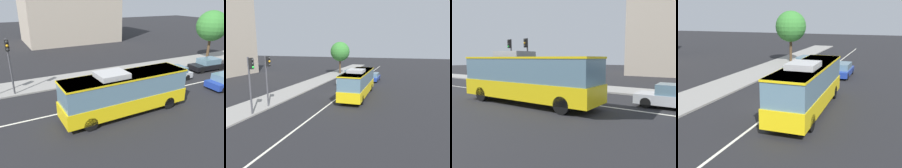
# 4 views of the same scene
# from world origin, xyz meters

# --- Properties ---
(ground_plane) EXTENTS (160.00, 160.00, 0.00)m
(ground_plane) POSITION_xyz_m (0.00, 0.00, 0.00)
(ground_plane) COLOR black
(sidewalk_kerb) EXTENTS (80.00, 3.91, 0.14)m
(sidewalk_kerb) POSITION_xyz_m (0.00, 6.96, 0.07)
(sidewalk_kerb) COLOR gray
(sidewalk_kerb) RESTS_ON ground_plane
(lane_centre_line) EXTENTS (76.00, 0.16, 0.01)m
(lane_centre_line) POSITION_xyz_m (0.00, 0.00, 0.01)
(lane_centre_line) COLOR silver
(lane_centre_line) RESTS_ON ground_plane
(transit_bus) EXTENTS (10.06, 2.74, 3.46)m
(transit_bus) POSITION_xyz_m (-0.15, -2.09, 1.81)
(transit_bus) COLOR yellow
(transit_bus) RESTS_ON ground_plane
(traffic_light_near_corner) EXTENTS (0.34, 0.62, 5.20)m
(traffic_light_near_corner) POSITION_xyz_m (-9.98, 5.13, 3.56)
(traffic_light_near_corner) COLOR #47474C
(traffic_light_near_corner) RESTS_ON ground_plane
(traffic_light_mid_block) EXTENTS (0.33, 0.62, 5.20)m
(traffic_light_mid_block) POSITION_xyz_m (-7.50, 5.28, 3.56)
(traffic_light_mid_block) COLOR #47474C
(traffic_light_mid_block) RESTS_ON ground_plane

